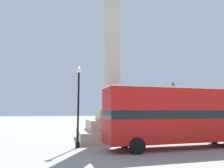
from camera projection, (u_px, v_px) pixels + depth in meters
ground_plane at (112, 140)px, 19.89m from camera, size 200.00×200.00×0.00m
monument_column at (112, 83)px, 20.54m from camera, size 6.17×6.17×19.46m
bus_a at (180, 114)px, 15.88m from camera, size 11.20×3.29×4.31m
equestrian_statue at (174, 119)px, 26.52m from camera, size 4.26×3.42×6.18m
street_lamp at (78, 104)px, 16.11m from camera, size 0.39×0.39×5.88m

